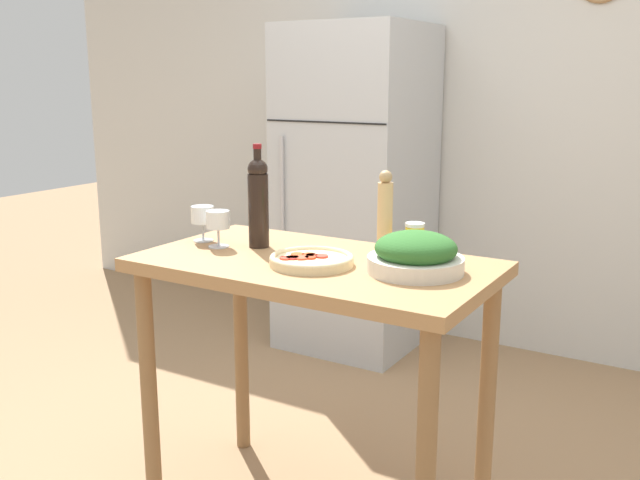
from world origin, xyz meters
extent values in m
cube|color=silver|center=(0.00, 1.97, 1.30)|extent=(6.40, 0.06, 2.60)
cube|color=#B7BCC1|center=(-0.70, 1.57, 0.89)|extent=(0.71, 0.70, 1.78)
cube|color=black|center=(-0.70, 1.22, 1.28)|extent=(0.70, 0.01, 0.01)
cylinder|color=#B2B2B7|center=(-0.94, 1.21, 0.80)|extent=(0.02, 0.02, 0.80)
cube|color=#A87A4C|center=(0.00, 0.00, 0.90)|extent=(1.14, 0.64, 0.04)
cylinder|color=olive|center=(-0.51, -0.26, 0.44)|extent=(0.06, 0.06, 0.88)
cylinder|color=olive|center=(0.51, -0.26, 0.44)|extent=(0.06, 0.06, 0.88)
cylinder|color=olive|center=(-0.51, 0.26, 0.44)|extent=(0.06, 0.06, 0.88)
cylinder|color=olive|center=(0.51, 0.26, 0.44)|extent=(0.06, 0.06, 0.88)
cylinder|color=black|center=(-0.26, 0.06, 1.05)|extent=(0.07, 0.07, 0.26)
sphere|color=black|center=(-0.26, 0.06, 1.20)|extent=(0.07, 0.07, 0.07)
cylinder|color=black|center=(-0.26, 0.06, 1.23)|extent=(0.03, 0.03, 0.07)
cylinder|color=maroon|center=(-0.26, 0.06, 1.27)|extent=(0.03, 0.03, 0.02)
cylinder|color=silver|center=(-0.38, -0.02, 0.93)|extent=(0.07, 0.07, 0.00)
cylinder|color=silver|center=(-0.38, -0.02, 0.96)|extent=(0.01, 0.01, 0.06)
cylinder|color=white|center=(-0.38, -0.02, 1.02)|extent=(0.08, 0.08, 0.06)
cylinder|color=maroon|center=(-0.38, -0.02, 1.00)|extent=(0.07, 0.07, 0.02)
cylinder|color=silver|center=(-0.49, 0.03, 0.93)|extent=(0.07, 0.07, 0.00)
cylinder|color=silver|center=(-0.49, 0.03, 0.96)|extent=(0.01, 0.01, 0.06)
cylinder|color=white|center=(-0.49, 0.03, 1.02)|extent=(0.08, 0.08, 0.06)
cylinder|color=maroon|center=(-0.49, 0.03, 1.00)|extent=(0.07, 0.07, 0.02)
cylinder|color=tan|center=(0.14, 0.22, 1.04)|extent=(0.05, 0.05, 0.24)
sphere|color=tan|center=(0.14, 0.22, 1.18)|extent=(0.04, 0.04, 0.04)
cylinder|color=silver|center=(0.34, 0.03, 0.95)|extent=(0.29, 0.29, 0.05)
ellipsoid|color=#2D6628|center=(0.34, 0.03, 1.00)|extent=(0.25, 0.25, 0.10)
cylinder|color=beige|center=(0.02, -0.06, 0.94)|extent=(0.26, 0.26, 0.02)
torus|color=beige|center=(0.02, -0.06, 0.95)|extent=(0.26, 0.26, 0.02)
cylinder|color=red|center=(0.04, -0.03, 0.95)|extent=(0.04, 0.04, 0.01)
cylinder|color=red|center=(0.01, -0.04, 0.95)|extent=(0.04, 0.04, 0.01)
cylinder|color=red|center=(0.00, -0.04, 0.95)|extent=(0.04, 0.04, 0.01)
cylinder|color=red|center=(-0.04, -0.11, 0.95)|extent=(0.04, 0.04, 0.01)
cylinder|color=red|center=(-0.02, -0.10, 0.95)|extent=(0.04, 0.04, 0.01)
cylinder|color=#DA472C|center=(0.00, -0.08, 0.95)|extent=(0.05, 0.05, 0.01)
cylinder|color=#D4431D|center=(-0.03, -0.09, 0.95)|extent=(0.04, 0.04, 0.01)
cylinder|color=#D64518|center=(-0.03, -0.05, 0.95)|extent=(0.04, 0.04, 0.01)
cylinder|color=red|center=(0.02, -0.06, 0.95)|extent=(0.04, 0.04, 0.01)
cylinder|color=yellow|center=(0.25, 0.23, 0.97)|extent=(0.06, 0.06, 0.10)
cylinder|color=white|center=(0.25, 0.23, 1.03)|extent=(0.06, 0.06, 0.01)
camera|label=1|loc=(1.16, -1.90, 1.50)|focal=40.00mm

